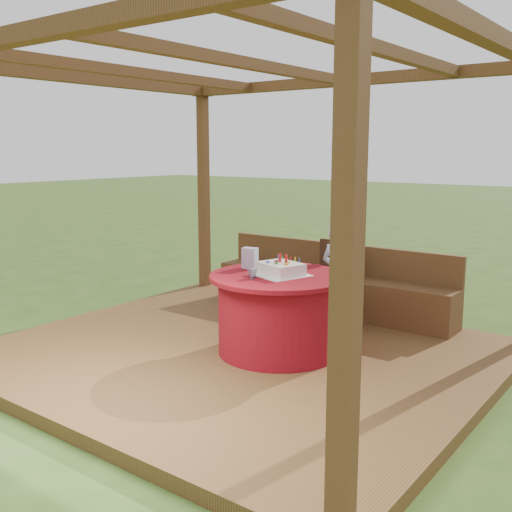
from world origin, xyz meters
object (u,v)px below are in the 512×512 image
at_px(drinking_glass, 252,274).
at_px(elderly_woman, 338,274).
at_px(table, 279,313).
at_px(birthday_cake, 280,269).
at_px(gift_bag, 250,258).
at_px(chair, 332,277).
at_px(bench, 331,290).

bearing_deg(drinking_glass, elderly_woman, 81.32).
relative_size(table, elderly_woman, 1.08).
xyz_separation_m(birthday_cake, gift_bag, (-0.42, 0.09, 0.04)).
bearing_deg(table, chair, 95.81).
distance_m(bench, birthday_cake, 1.69).
xyz_separation_m(chair, gift_bag, (-0.28, -1.13, 0.35)).
height_order(bench, elderly_woman, elderly_woman).
bearing_deg(drinking_glass, birthday_cake, 66.50).
bearing_deg(chair, bench, 121.34).
bearing_deg(birthday_cake, elderly_woman, 85.85).
height_order(table, gift_bag, gift_bag).
height_order(elderly_woman, birthday_cake, elderly_woman).
bearing_deg(table, elderly_woman, 84.51).
distance_m(chair, drinking_glass, 1.52).
height_order(bench, table, bench).
bearing_deg(bench, birthday_cake, -77.28).
bearing_deg(elderly_woman, bench, 125.28).
height_order(table, drinking_glass, drinking_glass).
bearing_deg(chair, elderly_woman, -50.04).
relative_size(table, gift_bag, 6.38).
bearing_deg(drinking_glass, chair, 91.01).
height_order(chair, elderly_woman, elderly_woman).
xyz_separation_m(table, gift_bag, (-0.40, 0.08, 0.47)).
bearing_deg(gift_bag, elderly_woman, 50.04).
bearing_deg(chair, birthday_cake, -83.21).
xyz_separation_m(elderly_woman, gift_bag, (-0.49, -0.87, 0.24)).
distance_m(table, birthday_cake, 0.43).
distance_m(bench, elderly_woman, 0.81).
relative_size(table, chair, 1.44).
xyz_separation_m(bench, birthday_cake, (0.35, -1.56, 0.55)).
bearing_deg(birthday_cake, table, 159.90).
relative_size(elderly_woman, birthday_cake, 2.18).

